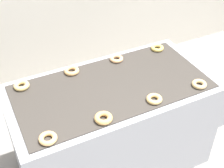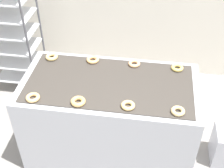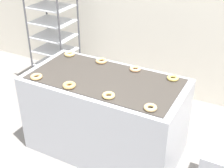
# 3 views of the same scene
# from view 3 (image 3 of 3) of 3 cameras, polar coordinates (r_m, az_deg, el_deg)

# --- Properties ---
(fryer_machine) EXTENTS (1.58, 0.81, 0.87)m
(fryer_machine) POSITION_cam_3_polar(r_m,az_deg,el_deg) (3.26, -1.23, -5.74)
(fryer_machine) COLOR #A8AAB2
(fryer_machine) RESTS_ON ground_plane
(baking_rack_cart) EXTENTS (0.56, 0.45, 1.74)m
(baking_rack_cart) POSITION_cam_3_polar(r_m,az_deg,el_deg) (4.36, -10.66, 9.85)
(baking_rack_cart) COLOR #4C4C51
(baking_rack_cart) RESTS_ON ground_plane
(donut_near_left) EXTENTS (0.12, 0.12, 0.03)m
(donut_near_left) POSITION_cam_3_polar(r_m,az_deg,el_deg) (3.12, -13.66, 1.31)
(donut_near_left) COLOR #E3AE69
(donut_near_left) RESTS_ON fryer_machine
(donut_near_midleft) EXTENTS (0.12, 0.12, 0.04)m
(donut_near_midleft) POSITION_cam_3_polar(r_m,az_deg,el_deg) (2.91, -7.83, -0.23)
(donut_near_midleft) COLOR #DDA65B
(donut_near_midleft) RESTS_ON fryer_machine
(donut_near_midright) EXTENTS (0.11, 0.11, 0.03)m
(donut_near_midright) POSITION_cam_3_polar(r_m,az_deg,el_deg) (2.73, -0.63, -2.10)
(donut_near_midright) COLOR #E2B76C
(donut_near_midright) RESTS_ON fryer_machine
(donut_near_right) EXTENTS (0.11, 0.11, 0.03)m
(donut_near_right) POSITION_cam_3_polar(r_m,az_deg,el_deg) (2.59, 7.03, -4.30)
(donut_near_right) COLOR tan
(donut_near_right) RESTS_ON fryer_machine
(donut_far_left) EXTENTS (0.12, 0.12, 0.04)m
(donut_far_left) POSITION_cam_3_polar(r_m,az_deg,el_deg) (3.54, -7.78, 5.45)
(donut_far_left) COLOR #E2BC6E
(donut_far_left) RESTS_ON fryer_machine
(donut_far_midleft) EXTENTS (0.12, 0.12, 0.03)m
(donut_far_midleft) POSITION_cam_3_polar(r_m,az_deg,el_deg) (3.35, -1.97, 4.24)
(donut_far_midleft) COLOR #E8AA66
(donut_far_midleft) RESTS_ON fryer_machine
(donut_far_midright) EXTENTS (0.11, 0.11, 0.03)m
(donut_far_midright) POSITION_cam_3_polar(r_m,az_deg,el_deg) (3.19, 4.26, 2.76)
(donut_far_midright) COLOR #E7A870
(donut_far_midright) RESTS_ON fryer_machine
(donut_far_right) EXTENTS (0.11, 0.11, 0.03)m
(donut_far_right) POSITION_cam_3_polar(r_m,az_deg,el_deg) (3.06, 11.06, 1.08)
(donut_far_right) COLOR #DFBD5D
(donut_far_right) RESTS_ON fryer_machine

